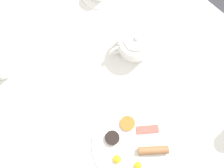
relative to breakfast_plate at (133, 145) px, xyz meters
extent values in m
plane|color=#333338|center=(-0.11, -0.21, -0.77)|extent=(8.00, 8.00, 0.00)
cube|color=silver|center=(-0.11, -0.21, -0.02)|extent=(1.03, 1.13, 0.03)
cylinder|color=white|center=(0.00, 0.00, 0.00)|extent=(0.30, 0.30, 0.01)
cylinder|color=white|center=(0.08, -0.01, 0.01)|extent=(0.07, 0.07, 0.00)
sphere|color=yellow|center=(0.08, -0.01, 0.02)|extent=(0.03, 0.03, 0.03)
cylinder|color=white|center=(0.04, 0.06, 0.01)|extent=(0.07, 0.07, 0.00)
sphere|color=yellow|center=(0.04, 0.06, 0.02)|extent=(0.03, 0.03, 0.03)
cylinder|color=brown|center=(-0.03, 0.07, 0.02)|extent=(0.10, 0.10, 0.03)
cube|color=#B74C42|center=(-0.08, 0.00, 0.01)|extent=(0.08, 0.08, 0.01)
cylinder|color=#D16023|center=(-0.04, -0.07, 0.01)|extent=(0.06, 0.06, 0.01)
cylinder|color=black|center=(0.03, -0.07, 0.01)|extent=(0.05, 0.05, 0.02)
cylinder|color=white|center=(-0.28, -0.24, 0.04)|extent=(0.13, 0.13, 0.09)
cylinder|color=white|center=(-0.28, -0.24, 0.09)|extent=(0.09, 0.09, 0.01)
sphere|color=white|center=(-0.28, -0.24, 0.10)|extent=(0.02, 0.02, 0.02)
cone|color=white|center=(-0.36, -0.21, 0.05)|extent=(0.06, 0.04, 0.05)
torus|color=white|center=(-0.22, -0.27, 0.04)|extent=(0.07, 0.04, 0.07)
cone|color=white|center=(0.04, -0.54, 0.05)|extent=(0.06, 0.04, 0.05)
cube|color=silver|center=(0.24, -0.35, -0.01)|extent=(0.22, 0.04, 0.00)
cube|color=silver|center=(-0.13, -0.52, -0.01)|extent=(0.16, 0.04, 0.00)
camera|label=1|loc=(0.05, -0.05, 1.15)|focal=50.00mm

